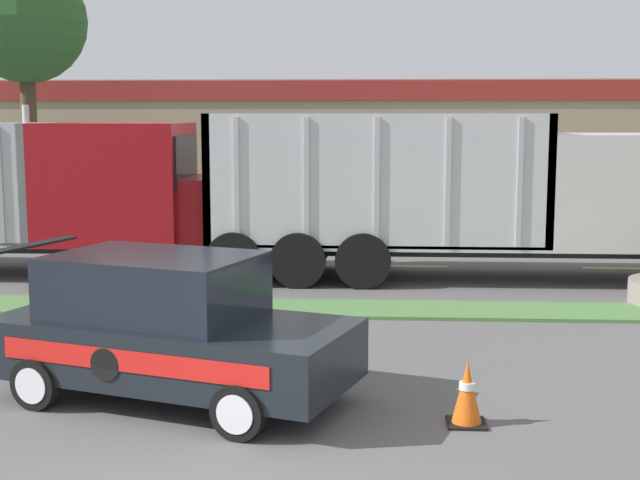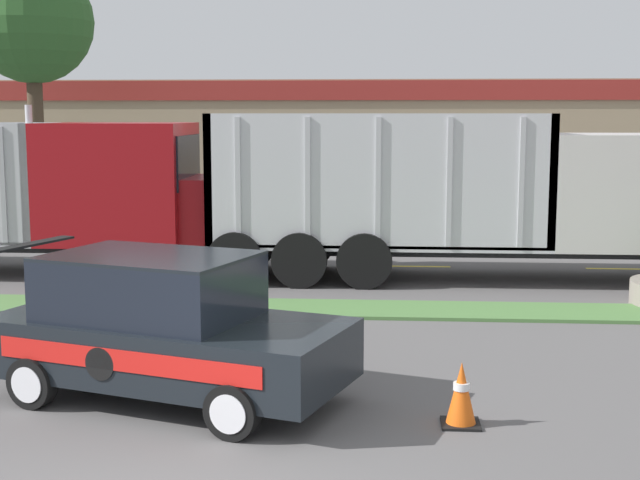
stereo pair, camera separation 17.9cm
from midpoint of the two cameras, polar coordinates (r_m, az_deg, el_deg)
name	(u,v)px [view 1 (the left image)]	position (r m, az deg, el deg)	size (l,w,h in m)	color
grass_verge	(276,308)	(15.70, -3.18, -4.38)	(120.00, 1.36, 0.06)	#517F42
centre_line_4	(159,264)	(20.81, -10.51, -1.49)	(2.40, 0.14, 0.01)	yellow
centre_line_5	(394,266)	(20.21, 4.53, -1.67)	(2.40, 0.14, 0.01)	yellow
centre_line_6	(637,268)	(21.02, 19.42, -1.72)	(2.40, 0.14, 0.01)	yellow
dump_truck_mid	(542,203)	(18.88, 13.79, 2.29)	(11.91, 2.72, 3.42)	black
dump_truck_trail	(60,199)	(19.77, -16.56, 2.56)	(12.48, 2.74, 3.60)	black
rally_car	(167,328)	(10.85, -10.21, -5.54)	(4.63, 3.13, 1.79)	black
traffic_cone	(467,394)	(10.08, 8.88, -9.69)	(0.43, 0.43, 0.72)	black
store_building_backdrop	(239,135)	(43.42, -5.35, 6.72)	(36.60, 12.10, 4.83)	#9E896B
tree_behind_centre	(24,10)	(34.46, -18.55, 13.77)	(4.40, 4.40, 9.99)	#473828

